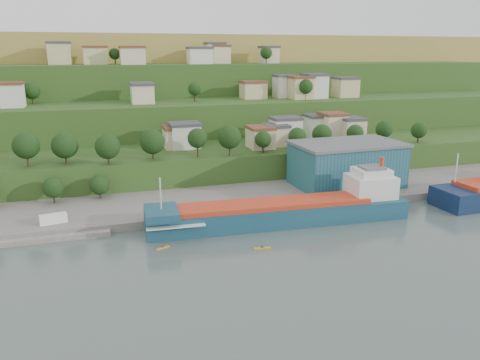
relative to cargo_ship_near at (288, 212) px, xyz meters
name	(u,v)px	position (x,y,z in m)	size (l,w,h in m)	color
ground	(278,240)	(-6.38, -10.02, -2.61)	(500.00, 500.00, 0.00)	#43514B
quay	(307,196)	(13.62, 17.98, -2.61)	(220.00, 26.00, 4.00)	slate
pebble_beach	(19,232)	(-61.38, 11.98, -2.61)	(40.00, 18.00, 2.40)	slate
hillside	(166,127)	(-6.35, 158.68, -2.54)	(360.00, 211.20, 96.00)	#284719
cargo_ship_near	(288,212)	(0.00, 0.00, 0.00)	(64.06, 13.34, 16.35)	navy
warehouse	(347,164)	(26.33, 19.02, 5.82)	(31.64, 20.06, 12.80)	navy
caravan	(53,220)	(-53.67, 10.31, -0.02)	(5.94, 2.47, 2.77)	white
dinghy	(63,229)	(-51.56, 6.65, -1.03)	(3.76, 1.41, 0.75)	silver
kayak_orange	(163,247)	(-31.12, -6.91, -2.39)	(2.95, 1.63, 0.74)	orange
kayak_yellow	(262,248)	(-11.16, -13.34, -2.35)	(3.62, 1.19, 0.89)	gold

